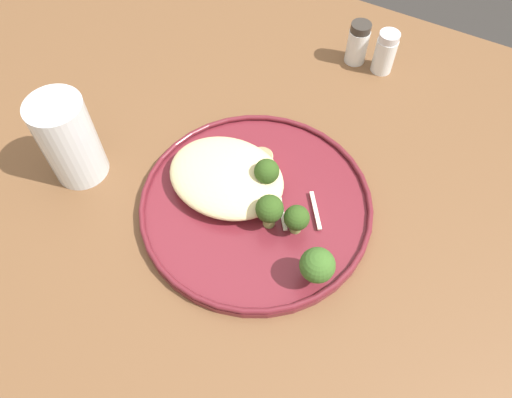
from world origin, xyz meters
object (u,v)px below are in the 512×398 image
at_px(broccoli_floret_right_tilted, 269,210).
at_px(water_glass, 71,144).
at_px(pepper_shaker, 358,43).
at_px(dinner_plate, 256,204).
at_px(salt_shaker, 385,52).
at_px(seared_scallop_front_small, 241,185).
at_px(seared_scallop_tiny_bay, 269,173).
at_px(seared_scallop_rear_pale, 262,158).
at_px(seared_scallop_on_noodles, 218,189).
at_px(broccoli_floret_beside_noodles, 267,173).
at_px(broccoli_floret_small_sprig, 295,218).
at_px(broccoli_floret_tall_stalk, 317,266).
at_px(seared_scallop_center_golden, 219,161).
at_px(seared_scallop_left_edge, 247,171).
at_px(seared_scallop_large_seared, 251,200).

xyz_separation_m(broccoli_floret_right_tilted, water_glass, (0.26, 0.04, 0.01)).
bearing_deg(pepper_shaker, dinner_plate, 89.20).
xyz_separation_m(broccoli_floret_right_tilted, salt_shaker, (-0.02, -0.33, -0.01)).
bearing_deg(seared_scallop_front_small, pepper_shaker, -95.51).
bearing_deg(seared_scallop_tiny_bay, seared_scallop_rear_pale, -39.98).
relative_size(seared_scallop_on_noodles, salt_shaker, 0.38).
xyz_separation_m(seared_scallop_front_small, broccoli_floret_beside_noodles, (-0.03, -0.02, 0.02)).
relative_size(dinner_plate, broccoli_floret_beside_noodles, 5.48).
xyz_separation_m(seared_scallop_on_noodles, seared_scallop_tiny_bay, (-0.04, -0.05, -0.00)).
xyz_separation_m(seared_scallop_front_small, broccoli_floret_small_sprig, (-0.08, 0.02, 0.01)).
bearing_deg(seared_scallop_tiny_bay, water_glass, 23.65).
bearing_deg(broccoli_floret_right_tilted, seared_scallop_front_small, -25.88).
bearing_deg(broccoli_floret_right_tilted, broccoli_floret_tall_stalk, 153.19).
relative_size(seared_scallop_rear_pale, seared_scallop_front_small, 1.26).
bearing_deg(pepper_shaker, seared_scallop_center_golden, 75.73).
bearing_deg(broccoli_floret_small_sprig, seared_scallop_tiny_bay, -40.99).
bearing_deg(broccoli_floret_beside_noodles, seared_scallop_front_small, 34.71).
distance_m(seared_scallop_left_edge, broccoli_floret_beside_noodles, 0.04).
relative_size(broccoli_floret_tall_stalk, pepper_shaker, 0.83).
bearing_deg(seared_scallop_left_edge, pepper_shaker, -96.80).
distance_m(salt_shaker, pepper_shaker, 0.04).
bearing_deg(dinner_plate, seared_scallop_tiny_bay, -84.94).
height_order(seared_scallop_center_golden, seared_scallop_rear_pale, seared_scallop_center_golden).
bearing_deg(broccoli_floret_right_tilted, seared_scallop_rear_pale, -56.41).
height_order(dinner_plate, seared_scallop_left_edge, seared_scallop_left_edge).
xyz_separation_m(seared_scallop_left_edge, seared_scallop_tiny_bay, (-0.03, -0.01, -0.00)).
height_order(dinner_plate, seared_scallop_large_seared, seared_scallop_large_seared).
xyz_separation_m(seared_scallop_large_seared, broccoli_floret_right_tilted, (-0.03, 0.01, 0.02)).
bearing_deg(seared_scallop_center_golden, salt_shaker, -112.13).
distance_m(seared_scallop_tiny_bay, water_glass, 0.25).
distance_m(seared_scallop_large_seared, seared_scallop_tiny_bay, 0.05).
relative_size(seared_scallop_center_golden, seared_scallop_rear_pale, 1.11).
bearing_deg(seared_scallop_left_edge, dinner_plate, 133.63).
bearing_deg(seared_scallop_large_seared, broccoli_floret_tall_stalk, 154.43).
bearing_deg(water_glass, seared_scallop_left_edge, -156.49).
relative_size(seared_scallop_large_seared, seared_scallop_rear_pale, 0.88).
xyz_separation_m(seared_scallop_tiny_bay, seared_scallop_front_small, (0.02, 0.04, 0.00)).
height_order(seared_scallop_front_small, broccoli_floret_right_tilted, broccoli_floret_right_tilted).
relative_size(seared_scallop_large_seared, seared_scallop_front_small, 1.12).
distance_m(seared_scallop_large_seared, seared_scallop_left_edge, 0.04).
relative_size(broccoli_floret_small_sprig, salt_shaker, 0.63).
height_order(seared_scallop_left_edge, seared_scallop_rear_pale, seared_scallop_left_edge).
relative_size(seared_scallop_tiny_bay, broccoli_floret_beside_noodles, 0.46).
bearing_deg(broccoli_floret_beside_noodles, seared_scallop_rear_pale, -53.90).
relative_size(seared_scallop_left_edge, broccoli_floret_beside_noodles, 0.50).
bearing_deg(broccoli_floret_right_tilted, seared_scallop_on_noodles, -5.86).
relative_size(seared_scallop_front_small, pepper_shaker, 0.35).
bearing_deg(seared_scallop_large_seared, seared_scallop_rear_pale, -72.52).
xyz_separation_m(seared_scallop_large_seared, salt_shaker, (-0.05, -0.32, 0.01)).
distance_m(seared_scallop_front_small, broccoli_floret_beside_noodles, 0.04).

